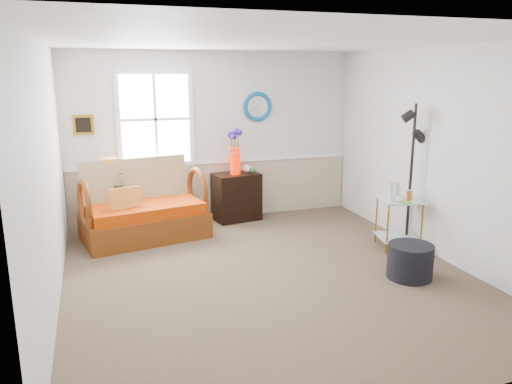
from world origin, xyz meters
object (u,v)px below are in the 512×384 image
object	(u,v)px
loveseat	(144,201)
floor_lamp	(411,177)
cabinet	(237,197)
ottoman	(410,261)
side_table	(398,224)
lamp_stand	(112,213)

from	to	relation	value
loveseat	floor_lamp	bearing A→B (deg)	-34.95
loveseat	cabinet	bearing A→B (deg)	6.24
ottoman	loveseat	bearing A→B (deg)	138.89
loveseat	floor_lamp	distance (m)	3.62
loveseat	cabinet	size ratio (longest dim) A/B	2.23
cabinet	floor_lamp	size ratio (longest dim) A/B	0.39
cabinet	floor_lamp	xyz separation A→B (m)	(1.82, -1.91, 0.58)
side_table	ottoman	bearing A→B (deg)	-115.87
lamp_stand	side_table	xyz separation A→B (m)	(3.57, -1.83, 0.03)
cabinet	floor_lamp	world-z (taller)	floor_lamp
lamp_stand	cabinet	bearing A→B (deg)	2.84
loveseat	floor_lamp	size ratio (longest dim) A/B	0.87
loveseat	lamp_stand	distance (m)	0.61
cabinet	loveseat	bearing A→B (deg)	-171.04
floor_lamp	cabinet	bearing A→B (deg)	154.34
cabinet	side_table	world-z (taller)	cabinet
side_table	floor_lamp	world-z (taller)	floor_lamp
floor_lamp	ottoman	bearing A→B (deg)	-101.88
lamp_stand	floor_lamp	xyz separation A→B (m)	(3.72, -1.82, 0.65)
loveseat	lamp_stand	xyz separation A→B (m)	(-0.43, 0.37, -0.24)
lamp_stand	ottoman	bearing A→B (deg)	-41.08
side_table	ottoman	world-z (taller)	side_table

